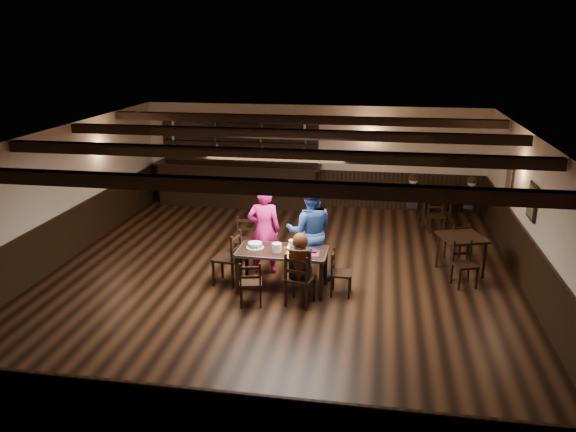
% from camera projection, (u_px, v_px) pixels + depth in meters
% --- Properties ---
extents(ground, '(10.00, 10.00, 0.00)m').
position_uv_depth(ground, '(279.00, 279.00, 10.62)').
color(ground, black).
rests_on(ground, ground).
extents(room_shell, '(9.02, 10.02, 2.71)m').
position_uv_depth(room_shell, '(280.00, 190.00, 10.13)').
color(room_shell, beige).
rests_on(room_shell, ground).
extents(dining_table, '(1.62, 0.83, 0.75)m').
position_uv_depth(dining_table, '(282.00, 254.00, 10.01)').
color(dining_table, black).
rests_on(dining_table, ground).
extents(chair_near_left, '(0.45, 0.44, 0.82)m').
position_uv_depth(chair_near_left, '(250.00, 280.00, 9.41)').
color(chair_near_left, black).
rests_on(chair_near_left, ground).
extents(chair_near_right, '(0.53, 0.52, 0.95)m').
position_uv_depth(chair_near_right, '(298.00, 276.00, 9.39)').
color(chair_near_right, black).
rests_on(chair_near_right, ground).
extents(chair_end_left, '(0.51, 0.53, 1.00)m').
position_uv_depth(chair_end_left, '(231.00, 254.00, 10.25)').
color(chair_end_left, black).
rests_on(chair_end_left, ground).
extents(chair_end_right, '(0.37, 0.39, 0.82)m').
position_uv_depth(chair_end_right, '(337.00, 269.00, 9.87)').
color(chair_end_right, black).
rests_on(chair_end_right, ground).
extents(chair_far_pushed, '(0.47, 0.45, 0.91)m').
position_uv_depth(chair_far_pushed, '(246.00, 236.00, 11.37)').
color(chair_far_pushed, black).
rests_on(chair_far_pushed, ground).
extents(woman_pink, '(0.69, 0.52, 1.73)m').
position_uv_depth(woman_pink, '(264.00, 230.00, 10.69)').
color(woman_pink, '#DB1B86').
rests_on(woman_pink, ground).
extents(man_blue, '(0.98, 0.81, 1.84)m').
position_uv_depth(man_blue, '(310.00, 232.00, 10.44)').
color(man_blue, navy).
rests_on(man_blue, ground).
extents(seated_person, '(0.35, 0.53, 0.86)m').
position_uv_depth(seated_person, '(300.00, 258.00, 9.36)').
color(seated_person, black).
rests_on(seated_person, ground).
extents(cake, '(0.32, 0.32, 0.10)m').
position_uv_depth(cake, '(255.00, 246.00, 10.09)').
color(cake, white).
rests_on(cake, dining_table).
extents(plate_stack_a, '(0.17, 0.17, 0.16)m').
position_uv_depth(plate_stack_a, '(277.00, 247.00, 9.89)').
color(plate_stack_a, white).
rests_on(plate_stack_a, dining_table).
extents(plate_stack_b, '(0.15, 0.15, 0.18)m').
position_uv_depth(plate_stack_b, '(293.00, 245.00, 10.01)').
color(plate_stack_b, white).
rests_on(plate_stack_b, dining_table).
extents(tea_light, '(0.04, 0.04, 0.06)m').
position_uv_depth(tea_light, '(288.00, 248.00, 10.03)').
color(tea_light, '#A5A8AD').
rests_on(tea_light, dining_table).
extents(salt_shaker, '(0.04, 0.04, 0.09)m').
position_uv_depth(salt_shaker, '(301.00, 251.00, 9.81)').
color(salt_shaker, silver).
rests_on(salt_shaker, dining_table).
extents(pepper_shaker, '(0.04, 0.04, 0.10)m').
position_uv_depth(pepper_shaker, '(305.00, 251.00, 9.82)').
color(pepper_shaker, '#A5A8AD').
rests_on(pepper_shaker, dining_table).
extents(drink_glass, '(0.07, 0.07, 0.12)m').
position_uv_depth(drink_glass, '(297.00, 245.00, 10.06)').
color(drink_glass, silver).
rests_on(drink_glass, dining_table).
extents(menu_red, '(0.31, 0.22, 0.00)m').
position_uv_depth(menu_red, '(310.00, 254.00, 9.81)').
color(menu_red, '#A01114').
rests_on(menu_red, dining_table).
extents(menu_blue, '(0.34, 0.33, 0.00)m').
position_uv_depth(menu_blue, '(312.00, 250.00, 9.99)').
color(menu_blue, '#101251').
rests_on(menu_blue, dining_table).
extents(bar_counter, '(4.46, 0.70, 2.20)m').
position_uv_depth(bar_counter, '(239.00, 179.00, 15.15)').
color(bar_counter, black).
rests_on(bar_counter, ground).
extents(back_table_a, '(0.99, 0.99, 0.75)m').
position_uv_depth(back_table_a, '(462.00, 241.00, 10.73)').
color(back_table_a, black).
rests_on(back_table_a, ground).
extents(back_table_b, '(0.83, 0.83, 0.75)m').
position_uv_depth(back_table_b, '(435.00, 198.00, 13.60)').
color(back_table_b, black).
rests_on(back_table_b, ground).
extents(bg_patron_left, '(0.24, 0.38, 0.79)m').
position_uv_depth(bg_patron_left, '(413.00, 190.00, 13.48)').
color(bg_patron_left, black).
rests_on(bg_patron_left, ground).
extents(bg_patron_right, '(0.32, 0.41, 0.75)m').
position_uv_depth(bg_patron_right, '(471.00, 192.00, 13.38)').
color(bg_patron_right, black).
rests_on(bg_patron_right, ground).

